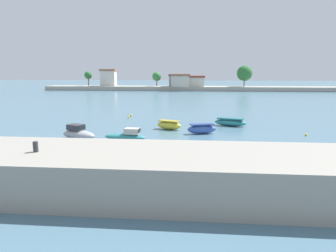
{
  "coord_description": "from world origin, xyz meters",
  "views": [
    {
      "loc": [
        -2.81,
        -26.07,
        7.41
      ],
      "look_at": [
        -6.2,
        11.46,
        0.56
      ],
      "focal_mm": 33.02,
      "sensor_mm": 36.0,
      "label": 1
    }
  ],
  "objects_px": {
    "moored_boat_3": "(202,129)",
    "moored_boat_1": "(126,136)",
    "mooring_buoy_4": "(77,127)",
    "moored_boat_2": "(169,125)",
    "mooring_buoy_2": "(306,135)",
    "moored_boat_4": "(230,122)",
    "mooring_buoy_0": "(258,144)",
    "mooring_buoy_3": "(131,115)",
    "moored_boat_0": "(78,134)",
    "mooring_buoy_1": "(129,117)",
    "mooring_bollard": "(36,147)"
  },
  "relations": [
    {
      "from": "mooring_buoy_3",
      "to": "mooring_buoy_4",
      "type": "distance_m",
      "value": 11.9
    },
    {
      "from": "mooring_buoy_2",
      "to": "mooring_buoy_4",
      "type": "bearing_deg",
      "value": 175.42
    },
    {
      "from": "mooring_buoy_4",
      "to": "moored_boat_1",
      "type": "bearing_deg",
      "value": -38.29
    },
    {
      "from": "moored_boat_3",
      "to": "mooring_buoy_4",
      "type": "relative_size",
      "value": 14.17
    },
    {
      "from": "moored_boat_2",
      "to": "mooring_buoy_2",
      "type": "height_order",
      "value": "moored_boat_2"
    },
    {
      "from": "mooring_bollard",
      "to": "mooring_buoy_4",
      "type": "distance_m",
      "value": 21.79
    },
    {
      "from": "mooring_buoy_3",
      "to": "mooring_buoy_1",
      "type": "bearing_deg",
      "value": -89.53
    },
    {
      "from": "mooring_bollard",
      "to": "mooring_buoy_2",
      "type": "distance_m",
      "value": 28.99
    },
    {
      "from": "moored_boat_3",
      "to": "mooring_buoy_3",
      "type": "height_order",
      "value": "moored_boat_3"
    },
    {
      "from": "moored_boat_4",
      "to": "mooring_buoy_0",
      "type": "relative_size",
      "value": 15.95
    },
    {
      "from": "moored_boat_2",
      "to": "moored_boat_3",
      "type": "xyz_separation_m",
      "value": [
        4.08,
        -2.35,
        0.02
      ]
    },
    {
      "from": "moored_boat_1",
      "to": "mooring_buoy_3",
      "type": "height_order",
      "value": "moored_boat_1"
    },
    {
      "from": "moored_boat_4",
      "to": "mooring_buoy_1",
      "type": "xyz_separation_m",
      "value": [
        -15.1,
        5.47,
        -0.35
      ]
    },
    {
      "from": "moored_boat_4",
      "to": "mooring_buoy_2",
      "type": "bearing_deg",
      "value": -18.92
    },
    {
      "from": "mooring_buoy_0",
      "to": "moored_boat_2",
      "type": "bearing_deg",
      "value": 142.12
    },
    {
      "from": "mooring_bollard",
      "to": "mooring_buoy_1",
      "type": "relative_size",
      "value": 2.05
    },
    {
      "from": "moored_boat_4",
      "to": "mooring_buoy_0",
      "type": "distance_m",
      "value": 10.83
    },
    {
      "from": "moored_boat_0",
      "to": "mooring_buoy_2",
      "type": "height_order",
      "value": "moored_boat_0"
    },
    {
      "from": "moored_boat_2",
      "to": "mooring_buoy_4",
      "type": "relative_size",
      "value": 13.7
    },
    {
      "from": "moored_boat_0",
      "to": "mooring_buoy_1",
      "type": "xyz_separation_m",
      "value": [
        2.2,
        15.22,
        -0.48
      ]
    },
    {
      "from": "mooring_buoy_0",
      "to": "mooring_buoy_4",
      "type": "distance_m",
      "value": 22.7
    },
    {
      "from": "moored_boat_2",
      "to": "mooring_buoy_3",
      "type": "distance_m",
      "value": 12.72
    },
    {
      "from": "moored_boat_3",
      "to": "mooring_buoy_0",
      "type": "height_order",
      "value": "moored_boat_3"
    },
    {
      "from": "mooring_buoy_2",
      "to": "moored_boat_4",
      "type": "bearing_deg",
      "value": 143.84
    },
    {
      "from": "moored_boat_3",
      "to": "mooring_buoy_1",
      "type": "distance_m",
      "value": 15.71
    },
    {
      "from": "mooring_buoy_0",
      "to": "mooring_buoy_3",
      "type": "xyz_separation_m",
      "value": [
        -16.77,
        18.03,
        0.03
      ]
    },
    {
      "from": "moored_boat_2",
      "to": "moored_boat_3",
      "type": "distance_m",
      "value": 4.71
    },
    {
      "from": "mooring_buoy_4",
      "to": "mooring_buoy_2",
      "type": "bearing_deg",
      "value": -4.58
    },
    {
      "from": "mooring_buoy_0",
      "to": "moored_boat_1",
      "type": "bearing_deg",
      "value": 176.26
    },
    {
      "from": "mooring_buoy_0",
      "to": "moored_boat_4",
      "type": "bearing_deg",
      "value": 98.77
    },
    {
      "from": "moored_boat_1",
      "to": "moored_boat_4",
      "type": "bearing_deg",
      "value": 44.42
    },
    {
      "from": "mooring_bollard",
      "to": "moored_boat_4",
      "type": "distance_m",
      "value": 28.3
    },
    {
      "from": "moored_boat_0",
      "to": "mooring_buoy_4",
      "type": "bearing_deg",
      "value": 134.08
    },
    {
      "from": "moored_boat_0",
      "to": "mooring_buoy_1",
      "type": "height_order",
      "value": "moored_boat_0"
    },
    {
      "from": "mooring_buoy_0",
      "to": "mooring_buoy_1",
      "type": "distance_m",
      "value": 23.28
    },
    {
      "from": "moored_boat_0",
      "to": "mooring_buoy_0",
      "type": "bearing_deg",
      "value": 18.5
    },
    {
      "from": "moored_boat_1",
      "to": "mooring_buoy_1",
      "type": "distance_m",
      "value": 15.59
    },
    {
      "from": "mooring_bollard",
      "to": "mooring_buoy_2",
      "type": "bearing_deg",
      "value": 40.12
    },
    {
      "from": "mooring_bollard",
      "to": "moored_boat_2",
      "type": "xyz_separation_m",
      "value": [
        6.15,
        21.2,
        -2.36
      ]
    },
    {
      "from": "mooring_buoy_2",
      "to": "mooring_buoy_4",
      "type": "relative_size",
      "value": 1.11
    },
    {
      "from": "moored_boat_4",
      "to": "mooring_buoy_3",
      "type": "distance_m",
      "value": 16.81
    },
    {
      "from": "mooring_bollard",
      "to": "mooring_buoy_3",
      "type": "relative_size",
      "value": 1.8
    },
    {
      "from": "moored_boat_3",
      "to": "moored_boat_1",
      "type": "bearing_deg",
      "value": -166.41
    },
    {
      "from": "moored_boat_3",
      "to": "mooring_buoy_3",
      "type": "relative_size",
      "value": 10.33
    },
    {
      "from": "moored_boat_3",
      "to": "mooring_buoy_0",
      "type": "xyz_separation_m",
      "value": [
        5.56,
        -5.15,
        -0.43
      ]
    },
    {
      "from": "mooring_buoy_0",
      "to": "mooring_buoy_2",
      "type": "xyz_separation_m",
      "value": [
        6.27,
        4.9,
        0.0
      ]
    },
    {
      "from": "mooring_bollard",
      "to": "mooring_buoy_3",
      "type": "distance_m",
      "value": 31.86
    },
    {
      "from": "mooring_bollard",
      "to": "moored_boat_4",
      "type": "bearing_deg",
      "value": 59.89
    },
    {
      "from": "mooring_buoy_1",
      "to": "mooring_buoy_3",
      "type": "distance_m",
      "value": 1.87
    },
    {
      "from": "moored_boat_4",
      "to": "mooring_buoy_4",
      "type": "distance_m",
      "value": 20.22
    }
  ]
}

